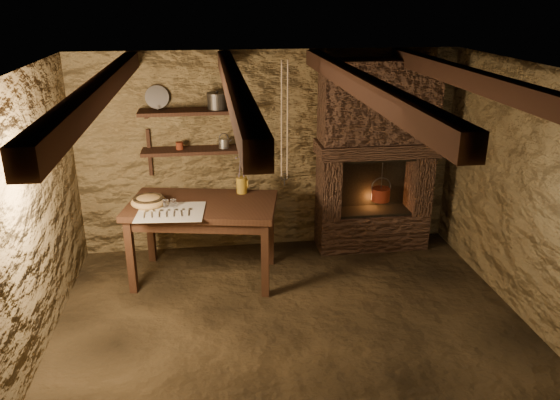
{
  "coord_description": "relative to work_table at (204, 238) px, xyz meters",
  "views": [
    {
      "loc": [
        -0.72,
        -4.28,
        2.99
      ],
      "look_at": [
        -0.02,
        0.9,
        1.0
      ],
      "focal_mm": 35.0,
      "sensor_mm": 36.0,
      "label": 1
    }
  ],
  "objects": [
    {
      "name": "rusty_tin",
      "position": [
        -0.23,
        0.62,
        0.88
      ],
      "size": [
        0.09,
        0.09,
        0.08
      ],
      "primitive_type": "cylinder",
      "rotation": [
        0.0,
        0.0,
        -0.12
      ],
      "color": "#511C10",
      "rests_on": "shelf_lower"
    },
    {
      "name": "iron_stockpot",
      "position": [
        0.22,
        0.62,
        1.37
      ],
      "size": [
        0.24,
        0.24,
        0.16
      ],
      "primitive_type": "cylinder",
      "rotation": [
        0.0,
        0.0,
        0.09
      ],
      "color": "#2B2926",
      "rests_on": "shelf_upper"
    },
    {
      "name": "ceiling",
      "position": [
        0.82,
        -1.22,
        1.92
      ],
      "size": [
        4.5,
        4.0,
        0.04
      ],
      "primitive_type": "cube",
      "color": "black",
      "rests_on": "back_wall"
    },
    {
      "name": "front_wall",
      "position": [
        0.82,
        -3.22,
        0.72
      ],
      "size": [
        4.5,
        0.04,
        2.4
      ],
      "primitive_type": "cube",
      "color": "brown",
      "rests_on": "floor"
    },
    {
      "name": "shelf_upper",
      "position": [
        -0.03,
        0.62,
        1.27
      ],
      "size": [
        1.25,
        0.3,
        0.04
      ],
      "primitive_type": "cube",
      "color": "black",
      "rests_on": "back_wall"
    },
    {
      "name": "linen_cloth",
      "position": [
        -0.32,
        -0.23,
        0.42
      ],
      "size": [
        0.72,
        0.6,
        0.01
      ],
      "primitive_type": "cube",
      "rotation": [
        0.0,
        0.0,
        -0.08
      ],
      "color": "beige",
      "rests_on": "work_table"
    },
    {
      "name": "beam_mid_left",
      "position": [
        0.32,
        -1.22,
        1.83
      ],
      "size": [
        0.14,
        3.95,
        0.16
      ],
      "primitive_type": "cube",
      "color": "black",
      "rests_on": "ceiling"
    },
    {
      "name": "hearth",
      "position": [
        2.07,
        0.55,
        0.75
      ],
      "size": [
        1.43,
        0.51,
        2.3
      ],
      "color": "#3A261D",
      "rests_on": "floor"
    },
    {
      "name": "hanging_ropes",
      "position": [
        0.87,
        -0.17,
        1.32
      ],
      "size": [
        0.08,
        0.08,
        1.2
      ],
      "primitive_type": null,
      "color": "#C5AC8B",
      "rests_on": "ceiling"
    },
    {
      "name": "beam_mid_right",
      "position": [
        1.32,
        -1.22,
        1.83
      ],
      "size": [
        0.14,
        3.95,
        0.16
      ],
      "primitive_type": "cube",
      "color": "black",
      "rests_on": "ceiling"
    },
    {
      "name": "beam_far_left",
      "position": [
        -0.68,
        -1.22,
        1.83
      ],
      "size": [
        0.14,
        3.95,
        0.16
      ],
      "primitive_type": "cube",
      "color": "black",
      "rests_on": "ceiling"
    },
    {
      "name": "left_wall",
      "position": [
        -1.43,
        -1.22,
        0.72
      ],
      "size": [
        0.04,
        4.0,
        2.4
      ],
      "primitive_type": "cube",
      "color": "brown",
      "rests_on": "floor"
    },
    {
      "name": "floor",
      "position": [
        0.82,
        -1.22,
        -0.48
      ],
      "size": [
        4.5,
        4.5,
        0.0
      ],
      "primitive_type": "plane",
      "color": "black",
      "rests_on": "ground"
    },
    {
      "name": "tin_pan",
      "position": [
        -0.45,
        0.72,
        1.42
      ],
      "size": [
        0.27,
        0.13,
        0.26
      ],
      "primitive_type": "cylinder",
      "rotation": [
        1.26,
        0.0,
        0.06
      ],
      "color": "#A1A19C",
      "rests_on": "shelf_upper"
    },
    {
      "name": "shelf_lower",
      "position": [
        -0.03,
        0.62,
        0.82
      ],
      "size": [
        1.25,
        0.3,
        0.04
      ],
      "primitive_type": "cube",
      "color": "black",
      "rests_on": "back_wall"
    },
    {
      "name": "stoneware_jug",
      "position": [
        0.45,
        0.25,
        0.59
      ],
      "size": [
        0.14,
        0.14,
        0.42
      ],
      "rotation": [
        0.0,
        0.0,
        -0.16
      ],
      "color": "#AF8622",
      "rests_on": "work_table"
    },
    {
      "name": "pewter_cutlery_row",
      "position": [
        -0.32,
        -0.26,
        0.43
      ],
      "size": [
        0.58,
        0.26,
        0.01
      ],
      "primitive_type": null,
      "rotation": [
        0.0,
        0.0,
        -0.08
      ],
      "color": "#9B9A8D",
      "rests_on": "linen_cloth"
    },
    {
      "name": "drinking_glasses",
      "position": [
        -0.29,
        -0.1,
        0.46
      ],
      "size": [
        0.22,
        0.07,
        0.09
      ],
      "primitive_type": null,
      "color": "white",
      "rests_on": "linen_cloth"
    },
    {
      "name": "back_wall",
      "position": [
        0.82,
        0.78,
        0.72
      ],
      "size": [
        4.5,
        0.04,
        2.4
      ],
      "primitive_type": "cube",
      "color": "brown",
      "rests_on": "floor"
    },
    {
      "name": "wooden_bowl",
      "position": [
        -0.55,
        -0.01,
        0.46
      ],
      "size": [
        0.4,
        0.4,
        0.13
      ],
      "primitive_type": "ellipsoid",
      "rotation": [
        0.0,
        0.0,
        -0.1
      ],
      "color": "#A98449",
      "rests_on": "work_table"
    },
    {
      "name": "right_wall",
      "position": [
        3.07,
        -1.22,
        0.72
      ],
      "size": [
        0.04,
        4.0,
        2.4
      ],
      "primitive_type": "cube",
      "color": "brown",
      "rests_on": "floor"
    },
    {
      "name": "work_table",
      "position": [
        0.0,
        0.0,
        0.0
      ],
      "size": [
        1.7,
        1.17,
        0.89
      ],
      "rotation": [
        0.0,
        0.0,
        -0.19
      ],
      "color": "black",
      "rests_on": "floor"
    },
    {
      "name": "small_kettle",
      "position": [
        0.28,
        0.62,
        0.89
      ],
      "size": [
        0.18,
        0.15,
        0.17
      ],
      "primitive_type": null,
      "rotation": [
        0.0,
        0.0,
        -0.19
      ],
      "color": "#A1A19C",
      "rests_on": "shelf_lower"
    },
    {
      "name": "red_pot",
      "position": [
        2.15,
        0.5,
        0.23
      ],
      "size": [
        0.28,
        0.28,
        0.54
      ],
      "rotation": [
        0.0,
        0.0,
        -0.31
      ],
      "color": "maroon",
      "rests_on": "hearth"
    },
    {
      "name": "beam_far_right",
      "position": [
        2.32,
        -1.22,
        1.83
      ],
      "size": [
        0.14,
        3.95,
        0.16
      ],
      "primitive_type": "cube",
      "color": "black",
      "rests_on": "ceiling"
    }
  ]
}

